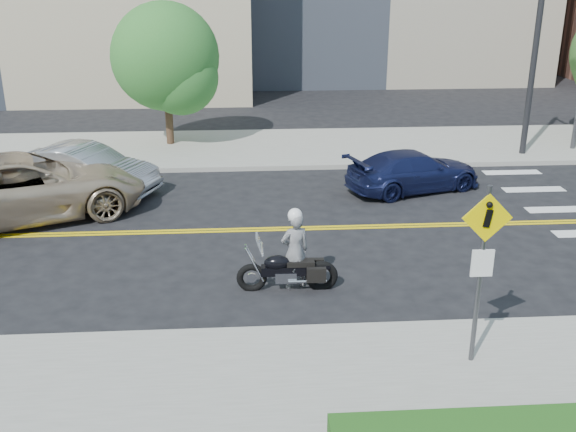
{
  "coord_description": "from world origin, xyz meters",
  "views": [
    {
      "loc": [
        0.57,
        -15.56,
        6.27
      ],
      "look_at": [
        1.46,
        -2.25,
        1.2
      ],
      "focal_mm": 42.0,
      "sensor_mm": 36.0,
      "label": 1
    }
  ],
  "objects_px": {
    "parked_car_blue": "(413,171)",
    "motorcycle": "(288,262)",
    "pedestrian_sign": "(482,259)",
    "suv": "(24,187)",
    "parked_car_silver": "(84,170)",
    "motorcyclist": "(295,249)"
  },
  "relations": [
    {
      "from": "parked_car_blue",
      "to": "motorcycle",
      "type": "bearing_deg",
      "value": 127.57
    },
    {
      "from": "pedestrian_sign",
      "to": "motorcycle",
      "type": "distance_m",
      "value": 4.35
    },
    {
      "from": "motorcycle",
      "to": "parked_car_blue",
      "type": "height_order",
      "value": "motorcycle"
    },
    {
      "from": "pedestrian_sign",
      "to": "motorcycle",
      "type": "relative_size",
      "value": 1.52
    },
    {
      "from": "pedestrian_sign",
      "to": "parked_car_blue",
      "type": "distance_m",
      "value": 9.3
    },
    {
      "from": "parked_car_silver",
      "to": "parked_car_blue",
      "type": "xyz_separation_m",
      "value": [
        9.42,
        -0.34,
        -0.11
      ]
    },
    {
      "from": "pedestrian_sign",
      "to": "parked_car_silver",
      "type": "distance_m",
      "value": 12.56
    },
    {
      "from": "parked_car_silver",
      "to": "pedestrian_sign",
      "type": "bearing_deg",
      "value": -117.36
    },
    {
      "from": "pedestrian_sign",
      "to": "suv",
      "type": "height_order",
      "value": "pedestrian_sign"
    },
    {
      "from": "motorcyclist",
      "to": "motorcycle",
      "type": "height_order",
      "value": "motorcyclist"
    },
    {
      "from": "pedestrian_sign",
      "to": "motorcycle",
      "type": "xyz_separation_m",
      "value": [
        -2.81,
        3.03,
        -1.36
      ]
    },
    {
      "from": "motorcyclist",
      "to": "suv",
      "type": "xyz_separation_m",
      "value": [
        -6.62,
        4.45,
        -0.01
      ]
    },
    {
      "from": "motorcycle",
      "to": "parked_car_silver",
      "type": "relative_size",
      "value": 0.47
    },
    {
      "from": "motorcyclist",
      "to": "motorcycle",
      "type": "bearing_deg",
      "value": 12.82
    },
    {
      "from": "motorcycle",
      "to": "parked_car_blue",
      "type": "distance_m",
      "value": 7.31
    },
    {
      "from": "pedestrian_sign",
      "to": "parked_car_silver",
      "type": "bearing_deg",
      "value": 130.89
    },
    {
      "from": "pedestrian_sign",
      "to": "parked_car_silver",
      "type": "height_order",
      "value": "pedestrian_sign"
    },
    {
      "from": "parked_car_blue",
      "to": "suv",
      "type": "bearing_deg",
      "value": 79.61
    },
    {
      "from": "motorcyclist",
      "to": "parked_car_silver",
      "type": "xyz_separation_m",
      "value": [
        -5.52,
        6.34,
        -0.16
      ]
    },
    {
      "from": "motorcycle",
      "to": "parked_car_blue",
      "type": "relative_size",
      "value": 0.49
    },
    {
      "from": "parked_car_silver",
      "to": "parked_car_blue",
      "type": "height_order",
      "value": "parked_car_silver"
    },
    {
      "from": "parked_car_silver",
      "to": "motorcycle",
      "type": "bearing_deg",
      "value": -118.34
    }
  ]
}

